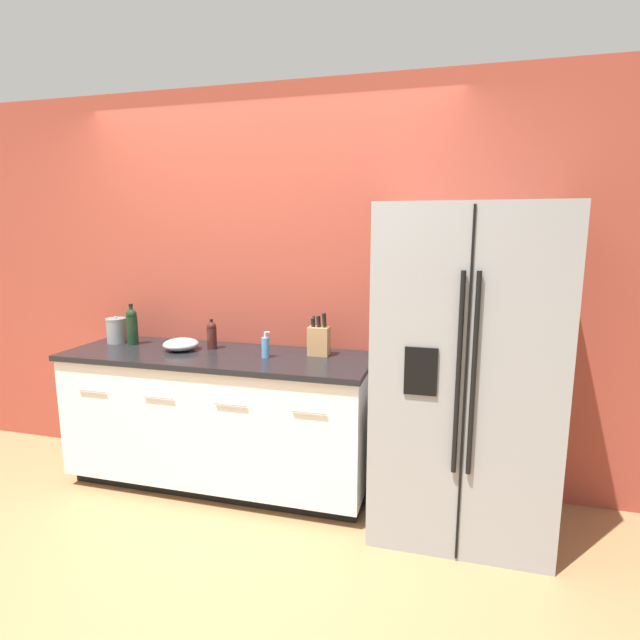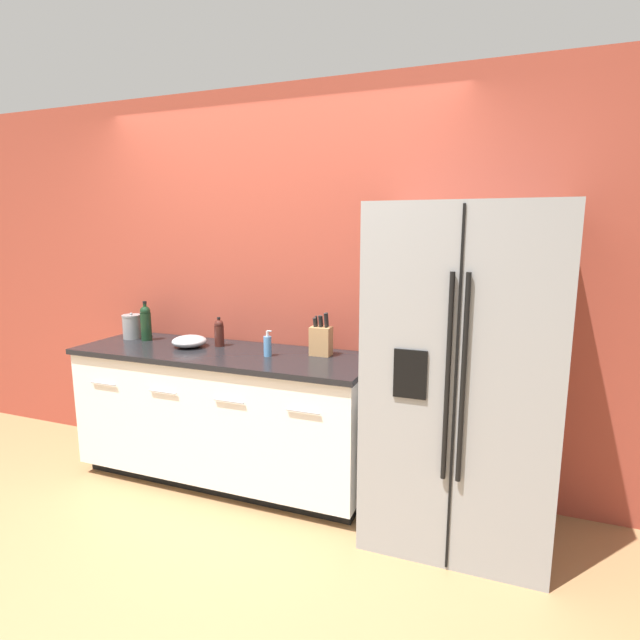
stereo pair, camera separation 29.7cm
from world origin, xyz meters
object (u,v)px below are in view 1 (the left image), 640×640
refrigerator (464,372)px  knife_block (319,340)px  soap_dispenser (266,347)px  oil_bottle (212,335)px  mixing_bowl (181,344)px  wine_bottle (132,326)px  steel_canister (116,330)px

refrigerator → knife_block: refrigerator is taller
soap_dispenser → oil_bottle: size_ratio=0.83×
knife_block → oil_bottle: bearing=-178.8°
knife_block → soap_dispenser: size_ratio=1.67×
soap_dispenser → mixing_bowl: bearing=176.7°
refrigerator → wine_bottle: bearing=176.4°
refrigerator → steel_canister: (-2.34, 0.15, 0.08)m
wine_bottle → steel_canister: (-0.14, 0.01, -0.04)m
refrigerator → mixing_bowl: size_ratio=7.83×
refrigerator → soap_dispenser: refrigerator is taller
knife_block → wine_bottle: 1.32m
soap_dispenser → mixing_bowl: soap_dispenser is taller
steel_canister → mixing_bowl: size_ratio=0.82×
wine_bottle → soap_dispenser: wine_bottle is taller
wine_bottle → knife_block: bearing=1.8°
knife_block → oil_bottle: size_ratio=1.38×
steel_canister → mixing_bowl: bearing=-8.0°
oil_bottle → steel_canister: (-0.73, -0.01, -0.01)m
steel_canister → knife_block: bearing=1.2°
knife_block → soap_dispenser: knife_block is taller
refrigerator → oil_bottle: 1.62m
oil_bottle → refrigerator: bearing=-5.8°
knife_block → steel_canister: bearing=-178.8°
wine_bottle → steel_canister: size_ratio=1.49×
refrigerator → steel_canister: size_ratio=9.55×
soap_dispenser → oil_bottle: bearing=163.6°
soap_dispenser → refrigerator: bearing=-1.8°
steel_canister → mixing_bowl: 0.56m
refrigerator → wine_bottle: refrigerator is taller
steel_canister → mixing_bowl: steel_canister is taller
knife_block → wine_bottle: bearing=-178.2°
refrigerator → oil_bottle: (-1.61, 0.16, 0.09)m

